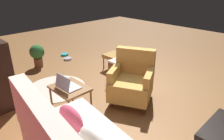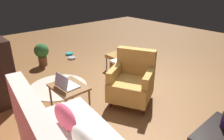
# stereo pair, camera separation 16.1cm
# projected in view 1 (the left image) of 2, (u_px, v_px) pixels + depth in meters

# --- Properties ---
(ground) EXTENTS (12.00, 12.00, 0.00)m
(ground) POSITION_uv_depth(u_px,v_px,m) (129.00, 88.00, 4.01)
(ground) COLOR brown
(armchair) EXTENTS (0.90, 0.91, 0.87)m
(armchair) POSITION_uv_depth(u_px,v_px,m) (132.00, 81.00, 3.48)
(armchair) COLOR tan
(armchair) RESTS_ON ground
(laptop_desk) EXTENTS (0.56, 0.44, 0.48)m
(laptop_desk) POSITION_uv_depth(u_px,v_px,m) (70.00, 91.00, 3.06)
(laptop_desk) COLOR olive
(laptop_desk) RESTS_ON ground
(laptop) EXTENTS (0.33, 0.26, 0.21)m
(laptop) POSITION_uv_depth(u_px,v_px,m) (67.00, 85.00, 2.99)
(laptop) COLOR silver
(laptop) RESTS_ON laptop_desk
(wicker_hamper) EXTENTS (0.45, 0.45, 0.48)m
(wicker_hamper) POSITION_uv_depth(u_px,v_px,m) (124.00, 72.00, 4.13)
(wicker_hamper) COLOR brown
(wicker_hamper) RESTS_ON ground
(book_stack_hamper) EXTENTS (0.28, 0.22, 0.15)m
(book_stack_hamper) POSITION_uv_depth(u_px,v_px,m) (124.00, 57.00, 4.00)
(book_stack_hamper) COLOR red
(book_stack_hamper) RESTS_ON wicker_hamper
(yellow_mug) EXTENTS (0.08, 0.08, 0.10)m
(yellow_mug) POSITION_uv_depth(u_px,v_px,m) (124.00, 51.00, 3.96)
(yellow_mug) COLOR #E5D14C
(yellow_mug) RESTS_ON book_stack_hamper
(ottoman) EXTENTS (0.40, 0.40, 0.36)m
(ottoman) POSITION_uv_depth(u_px,v_px,m) (114.00, 56.00, 4.75)
(ottoman) COLOR #AD8442
(ottoman) RESTS_ON ground
(circular_rug) EXTENTS (1.11, 1.11, 0.01)m
(circular_rug) POSITION_uv_depth(u_px,v_px,m) (56.00, 88.00, 4.00)
(circular_rug) COLOR beige
(circular_rug) RESTS_ON ground
(pet_bowl_steel) EXTENTS (0.20, 0.20, 0.05)m
(pet_bowl_steel) POSITION_uv_depth(u_px,v_px,m) (68.00, 59.00, 5.42)
(pet_bowl_steel) COLOR silver
(pet_bowl_steel) RESTS_ON ground
(pet_bowl_teal) EXTENTS (0.20, 0.20, 0.05)m
(pet_bowl_teal) POSITION_uv_depth(u_px,v_px,m) (65.00, 55.00, 5.72)
(pet_bowl_teal) COLOR teal
(pet_bowl_teal) RESTS_ON ground
(potted_plant) EXTENTS (0.34, 0.34, 0.55)m
(potted_plant) POSITION_uv_depth(u_px,v_px,m) (37.00, 54.00, 4.85)
(potted_plant) COLOR brown
(potted_plant) RESTS_ON ground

